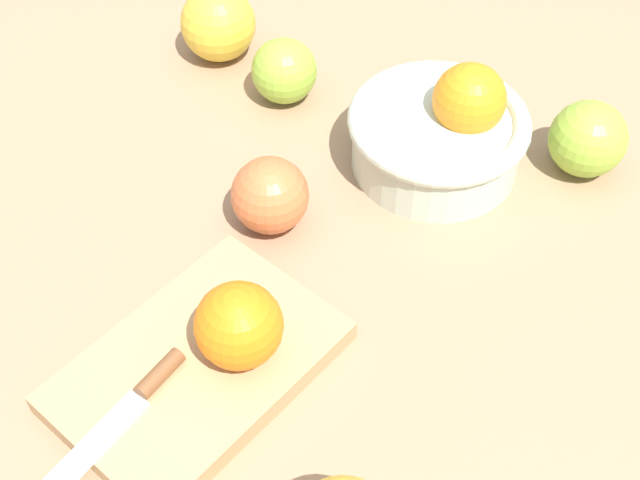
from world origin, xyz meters
The scene contains 9 objects.
ground_plane centered at (0.00, 0.00, 0.00)m, with size 2.40×2.40×0.00m, color #997556.
bowl centered at (-0.17, 0.07, 0.04)m, with size 0.18×0.18×0.11m.
cutting_board centered at (0.15, 0.02, 0.01)m, with size 0.22×0.15×0.02m, color tan.
orange_on_board centered at (0.13, 0.05, 0.06)m, with size 0.07×0.07×0.07m, color orange.
knife centered at (0.22, 0.00, 0.03)m, with size 0.16×0.03×0.01m.
apple_front_left centered at (-0.18, -0.11, 0.03)m, with size 0.07×0.07×0.07m, color #8EB738.
apple_front_left_2 centered at (-0.20, -0.22, 0.04)m, with size 0.08×0.08×0.08m, color gold.
apple_mid_center centered at (-0.02, -0.02, 0.04)m, with size 0.07×0.07×0.07m, color #CC6638.
apple_back_left centered at (-0.24, 0.20, 0.04)m, with size 0.08×0.08×0.08m, color #8EB738.
Camera 1 is at (0.43, 0.30, 0.60)m, focal length 48.26 mm.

